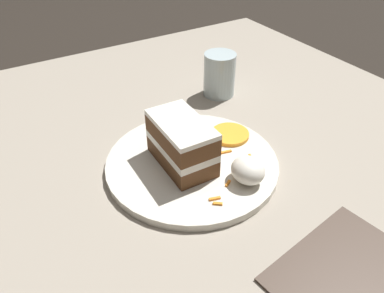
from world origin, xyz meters
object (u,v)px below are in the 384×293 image
Objects in this scene: orange_garnish at (230,134)px; drinking_glass at (219,77)px; plate at (192,163)px; menu_card at (359,282)px; cake_slice at (182,143)px; cream_dollop at (250,169)px.

drinking_glass reaches higher than orange_garnish.
menu_card is (0.29, 0.06, -0.00)m from plate.
menu_card is at bearing -14.63° from drinking_glass.
drinking_glass is (-0.18, 0.19, -0.01)m from cake_slice.
cream_dollop is 0.29× the size of menu_card.
menu_card is at bearing 105.41° from cake_slice.
cake_slice is at bearing -47.86° from drinking_glass.
plate is 0.29m from menu_card.
menu_card is (0.31, -0.04, -0.01)m from orange_garnish.
cream_dollop is 0.81× the size of orange_garnish.
cake_slice is at bearing 5.85° from menu_card.
menu_card is (0.20, 0.01, -0.03)m from cream_dollop.
orange_garnish is 0.18m from drinking_glass.
cream_dollop is at bearing -25.72° from drinking_glass.
cream_dollop is at bearing -21.59° from orange_garnish.
orange_garnish reaches higher than plate.
drinking_glass is at bearing -22.66° from menu_card.
orange_garnish is at bearing -168.31° from cake_slice.
orange_garnish is at bearing -14.92° from menu_card.
drinking_glass is 0.49× the size of menu_card.
cake_slice is 1.79× the size of orange_garnish.
orange_garnish is at bearing -28.42° from drinking_glass.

